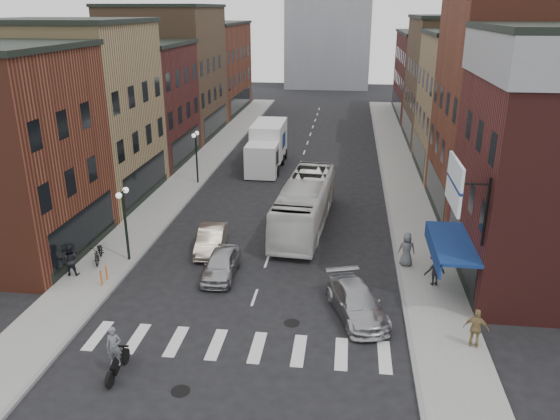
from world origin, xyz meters
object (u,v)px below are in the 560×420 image
at_px(parked_bicycle, 99,252).
at_px(box_truck, 267,147).
at_px(streetlamp_near, 124,212).
at_px(ped_right_a, 435,270).
at_px(sedan_left_near, 221,264).
at_px(ped_right_c, 407,249).
at_px(curb_car, 357,302).
at_px(ped_right_b, 476,328).
at_px(transit_bus, 305,204).
at_px(billboard_sign, 457,185).
at_px(streetlamp_far, 196,148).
at_px(motorcycle_rider, 115,353).
at_px(sedan_left_far, 211,240).
at_px(bike_rack, 104,275).
at_px(ped_left_solo, 70,260).

bearing_deg(parked_bicycle, box_truck, 56.21).
relative_size(streetlamp_near, ped_right_a, 2.52).
distance_m(sedan_left_near, ped_right_c, 9.71).
xyz_separation_m(curb_car, ped_right_b, (4.69, -2.02, 0.31)).
height_order(transit_bus, ped_right_b, transit_bus).
height_order(billboard_sign, ped_right_a, billboard_sign).
relative_size(streetlamp_far, sedan_left_near, 1.05).
distance_m(ped_right_b, ped_right_c, 7.47).
distance_m(transit_bus, sedan_left_near, 8.16).
height_order(motorcycle_rider, curb_car, motorcycle_rider).
relative_size(billboard_sign, sedan_left_far, 0.91).
bearing_deg(transit_bus, box_truck, 112.37).
distance_m(curb_car, ped_right_c, 5.79).
distance_m(sedan_left_far, ped_right_b, 15.11).
relative_size(bike_rack, sedan_left_near, 0.20).
bearing_deg(billboard_sign, streetlamp_far, 132.41).
relative_size(streetlamp_near, ped_right_b, 2.46).
xyz_separation_m(bike_rack, motorcycle_rider, (3.51, -6.72, 0.42)).
relative_size(box_truck, sedan_left_far, 2.09).
xyz_separation_m(sedan_left_far, parked_bicycle, (-5.57, -2.41, -0.01)).
height_order(motorcycle_rider, sedan_left_far, motorcycle_rider).
bearing_deg(box_truck, parked_bicycle, -107.46).
xyz_separation_m(curb_car, ped_right_c, (2.60, 5.15, 0.39)).
relative_size(transit_bus, ped_right_c, 5.95).
bearing_deg(streetlamp_near, sedan_left_near, -10.62).
relative_size(sedan_left_near, sedan_left_far, 0.97).
xyz_separation_m(parked_bicycle, ped_right_b, (18.37, -5.61, 0.32)).
distance_m(streetlamp_near, bike_rack, 3.59).
bearing_deg(box_truck, sedan_left_far, -92.15).
relative_size(ped_right_b, ped_right_c, 0.91).
bearing_deg(ped_left_solo, sedan_left_near, -179.56).
bearing_deg(motorcycle_rider, curb_car, 23.40).
bearing_deg(bike_rack, sedan_left_near, 17.07).
xyz_separation_m(ped_left_solo, ped_right_c, (17.00, 3.26, 0.09)).
relative_size(streetlamp_far, transit_bus, 0.38).
height_order(ped_left_solo, ped_right_c, ped_right_c).
xyz_separation_m(motorcycle_rider, transit_bus, (5.69, 15.67, 0.54)).
bearing_deg(ped_right_b, sedan_left_near, -8.62).
relative_size(streetlamp_far, parked_bicycle, 2.12).
relative_size(sedan_left_far, ped_right_c, 2.23).
xyz_separation_m(billboard_sign, motorcycle_rider, (-12.68, -5.92, -5.16)).
bearing_deg(streetlamp_near, motorcycle_rider, -70.66).
bearing_deg(streetlamp_far, billboard_sign, -47.59).
height_order(motorcycle_rider, ped_right_a, motorcycle_rider).
xyz_separation_m(billboard_sign, parked_bicycle, (-17.48, 3.09, -5.47)).
bearing_deg(sedan_left_near, ped_left_solo, -172.89).
height_order(curb_car, ped_right_c, ped_right_c).
height_order(transit_bus, ped_right_c, transit_bus).
bearing_deg(parked_bicycle, sedan_left_near, -21.48).
bearing_deg(curb_car, ped_right_a, 20.80).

